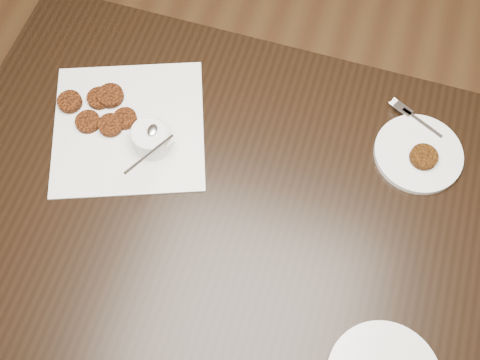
# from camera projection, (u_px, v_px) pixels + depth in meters

# --- Properties ---
(floor) EXTENTS (4.00, 4.00, 0.00)m
(floor) POSITION_uv_depth(u_px,v_px,m) (240.00, 314.00, 1.86)
(floor) COLOR #53371C
(floor) RESTS_ON ground
(table) EXTENTS (1.43, 0.92, 0.75)m
(table) POSITION_uv_depth(u_px,v_px,m) (258.00, 271.00, 1.54)
(table) COLOR black
(table) RESTS_ON floor
(napkin) EXTENTS (0.44, 0.44, 0.00)m
(napkin) POSITION_uv_depth(u_px,v_px,m) (129.00, 127.00, 1.29)
(napkin) COLOR white
(napkin) RESTS_ON table
(sauce_ramekin) EXTENTS (0.13, 0.13, 0.12)m
(sauce_ramekin) POSITION_uv_depth(u_px,v_px,m) (150.00, 131.00, 1.22)
(sauce_ramekin) COLOR silver
(sauce_ramekin) RESTS_ON napkin
(patty_cluster) EXTENTS (0.24, 0.24, 0.02)m
(patty_cluster) POSITION_uv_depth(u_px,v_px,m) (101.00, 106.00, 1.30)
(patty_cluster) COLOR #62250D
(patty_cluster) RESTS_ON napkin
(plate_with_patty) EXTENTS (0.26, 0.26, 0.03)m
(plate_with_patty) POSITION_uv_depth(u_px,v_px,m) (419.00, 152.00, 1.25)
(plate_with_patty) COLOR silver
(plate_with_patty) RESTS_ON table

